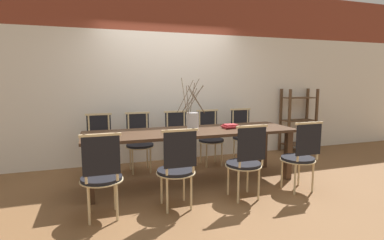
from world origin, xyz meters
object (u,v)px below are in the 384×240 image
object	(u,v)px
chair_far_center	(178,138)
book_stack	(230,126)
dining_table	(192,136)
chair_near_center	(246,160)
shelving_rack	(298,121)
vase_centerpiece	(193,121)

from	to	relation	value
chair_far_center	book_stack	world-z (taller)	chair_far_center
dining_table	book_stack	bearing A→B (deg)	0.30
chair_near_center	shelving_rack	size ratio (longest dim) A/B	0.74
dining_table	vase_centerpiece	xyz separation A→B (m)	(-0.01, -0.05, 0.23)
chair_near_center	vase_centerpiece	distance (m)	0.97
chair_near_center	chair_far_center	distance (m)	1.67
dining_table	chair_far_center	world-z (taller)	chair_far_center
vase_centerpiece	chair_far_center	bearing A→B (deg)	88.15
book_stack	dining_table	bearing A→B (deg)	-179.70
vase_centerpiece	book_stack	bearing A→B (deg)	4.74
dining_table	book_stack	distance (m)	0.63
shelving_rack	chair_far_center	bearing A→B (deg)	-173.51
book_stack	chair_far_center	bearing A→B (deg)	126.28
chair_far_center	shelving_rack	bearing A→B (deg)	-173.51
chair_near_center	chair_far_center	bearing A→B (deg)	104.24
dining_table	vase_centerpiece	bearing A→B (deg)	-98.07
chair_near_center	book_stack	bearing A→B (deg)	77.44
chair_far_center	vase_centerpiece	size ratio (longest dim) A/B	1.28
dining_table	shelving_rack	bearing A→B (deg)	22.34
chair_near_center	chair_far_center	world-z (taller)	same
chair_far_center	shelving_rack	size ratio (longest dim) A/B	0.74
dining_table	vase_centerpiece	distance (m)	0.24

